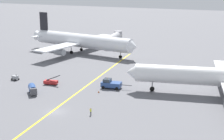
% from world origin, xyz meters
% --- Properties ---
extents(ground_plane, '(600.00, 600.00, 0.00)m').
position_xyz_m(ground_plane, '(0.00, 0.00, 0.00)').
color(ground_plane, slate).
extents(taxiway_stripe, '(12.69, 119.43, 0.01)m').
position_xyz_m(taxiway_stripe, '(-2.04, 10.00, 0.00)').
color(taxiway_stripe, yellow).
rests_on(taxiway_stripe, ground).
extents(airliner_at_gate_left, '(51.87, 46.64, 16.08)m').
position_xyz_m(airliner_at_gate_left, '(-26.94, 60.42, 5.22)').
color(airliner_at_gate_left, white).
rests_on(airliner_at_gate_left, ground).
extents(pushback_tug, '(8.88, 3.77, 2.99)m').
position_xyz_m(pushback_tug, '(4.11, 21.81, 1.27)').
color(pushback_tug, '#2D4C8C').
rests_on(pushback_tug, ground).
extents(gse_fuel_bowser_stubby, '(4.74, 4.84, 2.40)m').
position_xyz_m(gse_fuel_bowser_stubby, '(-12.97, 8.52, 1.33)').
color(gse_fuel_bowser_stubby, '#2D5199').
rests_on(gse_fuel_bowser_stubby, ground).
extents(gse_belt_loader_portside, '(5.06, 2.51, 3.02)m').
position_xyz_m(gse_belt_loader_portside, '(-13.33, 17.66, 0.83)').
color(gse_belt_loader_portside, red).
rests_on(gse_belt_loader_portside, ground).
extents(gse_gpu_cart_small, '(2.31, 1.88, 1.90)m').
position_xyz_m(gse_gpu_cart_small, '(-26.01, 16.97, 0.79)').
color(gse_gpu_cart_small, gray).
rests_on(gse_gpu_cart_small, ground).
extents(ground_crew_wing_walker_right, '(0.50, 0.36, 1.67)m').
position_xyz_m(ground_crew_wing_walker_right, '(8.29, 1.69, 0.87)').
color(ground_crew_wing_walker_right, '#4C4C51').
rests_on(ground_crew_wing_walker_right, ground).
extents(traffic_cone_nose_right, '(0.44, 0.44, 0.60)m').
position_xyz_m(traffic_cone_nose_right, '(2.82, 16.68, 0.28)').
color(traffic_cone_nose_right, orange).
rests_on(traffic_cone_nose_right, ground).
extents(jet_bridge, '(5.99, 18.93, 5.83)m').
position_xyz_m(jet_bridge, '(-21.70, 82.81, 4.05)').
color(jet_bridge, '#B7B7BC').
rests_on(jet_bridge, ground).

